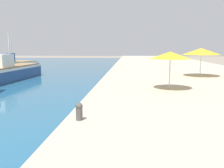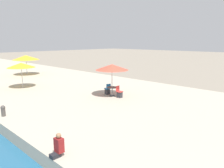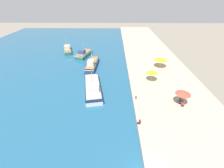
{
  "view_description": "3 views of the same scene",
  "coord_description": "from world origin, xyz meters",
  "px_view_note": "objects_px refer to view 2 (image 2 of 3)",
  "views": [
    {
      "loc": [
        2.42,
        4.96,
        3.33
      ],
      "look_at": [
        1.5,
        17.38,
        1.49
      ],
      "focal_mm": 40.0,
      "sensor_mm": 36.0,
      "label": 1
    },
    {
      "loc": [
        -3.81,
        0.5,
        5.09
      ],
      "look_at": [
        8.43,
        12.33,
        1.69
      ],
      "focal_mm": 35.0,
      "sensor_mm": 36.0,
      "label": 2
    },
    {
      "loc": [
        -3.66,
        -9.07,
        17.93
      ],
      "look_at": [
        -4.0,
        18.0,
        1.29
      ],
      "focal_mm": 24.0,
      "sensor_mm": 36.0,
      "label": 3
    }
  ],
  "objects_px": {
    "cafe_chair_left": "(108,90)",
    "cafe_chair_right": "(119,93)",
    "person_at_quay": "(58,146)",
    "cafe_umbrella_pink": "(112,67)",
    "mooring_bollard": "(3,110)",
    "cafe_umbrella_striped": "(26,57)",
    "cafe_table": "(112,90)",
    "cafe_umbrella_white": "(21,65)"
  },
  "relations": [
    {
      "from": "cafe_umbrella_white",
      "to": "cafe_table",
      "type": "relative_size",
      "value": 3.16
    },
    {
      "from": "cafe_umbrella_striped",
      "to": "mooring_bollard",
      "type": "distance_m",
      "value": 16.64
    },
    {
      "from": "cafe_table",
      "to": "cafe_chair_right",
      "type": "xyz_separation_m",
      "value": [
        0.08,
        -0.72,
        -0.21
      ]
    },
    {
      "from": "cafe_umbrella_white",
      "to": "cafe_table",
      "type": "height_order",
      "value": "cafe_umbrella_white"
    },
    {
      "from": "cafe_umbrella_striped",
      "to": "mooring_bollard",
      "type": "relative_size",
      "value": 5.12
    },
    {
      "from": "cafe_umbrella_white",
      "to": "mooring_bollard",
      "type": "distance_m",
      "value": 8.39
    },
    {
      "from": "cafe_umbrella_striped",
      "to": "cafe_umbrella_white",
      "type": "bearing_deg",
      "value": -117.7
    },
    {
      "from": "cafe_umbrella_striped",
      "to": "mooring_bollard",
      "type": "bearing_deg",
      "value": -119.63
    },
    {
      "from": "cafe_umbrella_white",
      "to": "cafe_chair_left",
      "type": "height_order",
      "value": "cafe_umbrella_white"
    },
    {
      "from": "cafe_chair_right",
      "to": "cafe_umbrella_pink",
      "type": "bearing_deg",
      "value": -87.82
    },
    {
      "from": "mooring_bollard",
      "to": "person_at_quay",
      "type": "bearing_deg",
      "value": -92.27
    },
    {
      "from": "cafe_table",
      "to": "mooring_bollard",
      "type": "bearing_deg",
      "value": 170.38
    },
    {
      "from": "cafe_umbrella_white",
      "to": "cafe_umbrella_striped",
      "type": "distance_m",
      "value": 8.34
    },
    {
      "from": "person_at_quay",
      "to": "cafe_chair_right",
      "type": "bearing_deg",
      "value": 27.32
    },
    {
      "from": "cafe_umbrella_pink",
      "to": "cafe_chair_left",
      "type": "distance_m",
      "value": 2.16
    },
    {
      "from": "person_at_quay",
      "to": "mooring_bollard",
      "type": "relative_size",
      "value": 1.42
    },
    {
      "from": "person_at_quay",
      "to": "cafe_chair_left",
      "type": "bearing_deg",
      "value": 34.26
    },
    {
      "from": "cafe_chair_left",
      "to": "person_at_quay",
      "type": "relative_size",
      "value": 0.98
    },
    {
      "from": "cafe_umbrella_striped",
      "to": "cafe_chair_left",
      "type": "relative_size",
      "value": 3.68
    },
    {
      "from": "cafe_chair_right",
      "to": "person_at_quay",
      "type": "relative_size",
      "value": 0.98
    },
    {
      "from": "cafe_umbrella_white",
      "to": "cafe_chair_right",
      "type": "bearing_deg",
      "value": -67.9
    },
    {
      "from": "cafe_table",
      "to": "mooring_bollard",
      "type": "distance_m",
      "value": 8.0
    },
    {
      "from": "cafe_umbrella_pink",
      "to": "cafe_chair_left",
      "type": "height_order",
      "value": "cafe_umbrella_pink"
    },
    {
      "from": "cafe_umbrella_pink",
      "to": "cafe_umbrella_white",
      "type": "relative_size",
      "value": 1.02
    },
    {
      "from": "cafe_chair_right",
      "to": "person_at_quay",
      "type": "height_order",
      "value": "person_at_quay"
    },
    {
      "from": "mooring_bollard",
      "to": "cafe_chair_left",
      "type": "bearing_deg",
      "value": -4.5
    },
    {
      "from": "cafe_umbrella_white",
      "to": "mooring_bollard",
      "type": "bearing_deg",
      "value": -121.59
    },
    {
      "from": "cafe_umbrella_striped",
      "to": "cafe_table",
      "type": "relative_size",
      "value": 4.18
    },
    {
      "from": "cafe_table",
      "to": "mooring_bollard",
      "type": "height_order",
      "value": "cafe_table"
    },
    {
      "from": "cafe_umbrella_white",
      "to": "cafe_table",
      "type": "bearing_deg",
      "value": -66.64
    },
    {
      "from": "mooring_bollard",
      "to": "cafe_umbrella_striped",
      "type": "bearing_deg",
      "value": 60.37
    },
    {
      "from": "cafe_umbrella_pink",
      "to": "cafe_umbrella_white",
      "type": "xyz_separation_m",
      "value": [
        -3.57,
        8.33,
        -0.21
      ]
    },
    {
      "from": "cafe_table",
      "to": "cafe_chair_right",
      "type": "relative_size",
      "value": 0.88
    },
    {
      "from": "cafe_chair_right",
      "to": "mooring_bollard",
      "type": "xyz_separation_m",
      "value": [
        -7.96,
        2.05,
        0.02
      ]
    },
    {
      "from": "cafe_chair_right",
      "to": "mooring_bollard",
      "type": "bearing_deg",
      "value": -20.66
    },
    {
      "from": "cafe_umbrella_white",
      "to": "cafe_table",
      "type": "distance_m",
      "value": 9.2
    },
    {
      "from": "cafe_umbrella_white",
      "to": "cafe_chair_left",
      "type": "distance_m",
      "value": 8.69
    },
    {
      "from": "cafe_chair_left",
      "to": "cafe_chair_right",
      "type": "relative_size",
      "value": 1.0
    },
    {
      "from": "cafe_chair_left",
      "to": "cafe_chair_right",
      "type": "distance_m",
      "value": 1.42
    },
    {
      "from": "cafe_umbrella_white",
      "to": "cafe_chair_right",
      "type": "xyz_separation_m",
      "value": [
        3.67,
        -9.04,
        -1.82
      ]
    },
    {
      "from": "cafe_table",
      "to": "mooring_bollard",
      "type": "xyz_separation_m",
      "value": [
        -7.89,
        1.34,
        -0.18
      ]
    },
    {
      "from": "cafe_table",
      "to": "person_at_quay",
      "type": "distance_m",
      "value": 9.53
    }
  ]
}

